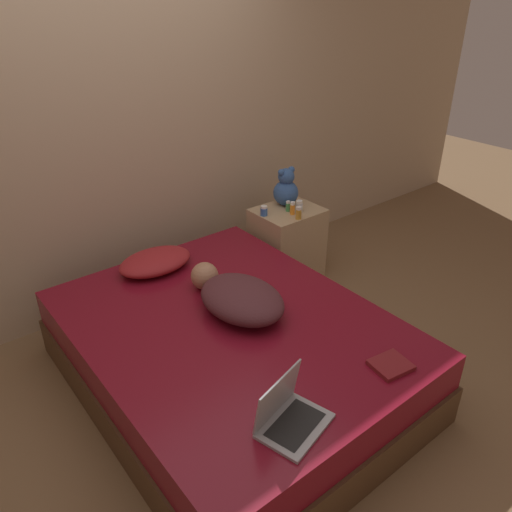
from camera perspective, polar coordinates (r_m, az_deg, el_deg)
The scene contains 14 objects.
ground_plane at distance 3.11m, azimuth -2.71°, elevation -14.28°, with size 12.00×12.00×0.00m, color brown.
wall_back at distance 3.51m, azimuth -16.08°, elevation 14.12°, with size 8.00×0.06×2.60m.
bed at distance 2.96m, azimuth -2.81°, elevation -11.08°, with size 1.57×2.01×0.46m.
nightstand at distance 3.99m, azimuth 3.54°, elevation 1.42°, with size 0.50×0.41×0.59m.
pillow at distance 3.34m, azimuth -11.43°, elevation -0.62°, with size 0.49×0.33×0.12m.
person_lying at distance 2.87m, azimuth -2.07°, elevation -4.61°, with size 0.44×0.73×0.18m.
laptop at distance 2.23m, azimuth 3.74°, elevation -17.62°, with size 0.36×0.30×0.23m.
teddy_bear at distance 3.91m, azimuth 3.43°, elevation 7.66°, with size 0.20×0.20×0.30m.
bottle_orange at distance 3.77m, azimuth 4.19°, elevation 5.46°, with size 0.04×0.04×0.10m.
bottle_amber at distance 3.70m, azimuth 4.89°, elevation 4.91°, with size 0.04×0.04×0.10m.
bottle_clear at distance 3.82m, azimuth 4.96°, elevation 5.67°, with size 0.05×0.05×0.09m.
bottle_blue at distance 3.75m, azimuth 0.91°, elevation 5.19°, with size 0.05×0.05×0.08m.
bottle_green at distance 3.83m, azimuth 3.68°, elevation 5.70°, with size 0.03×0.03×0.08m.
book at distance 2.60m, azimuth 15.14°, elevation -11.95°, with size 0.21×0.19×0.02m.
Camera 1 is at (-1.30, -1.87, 2.12)m, focal length 35.00 mm.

